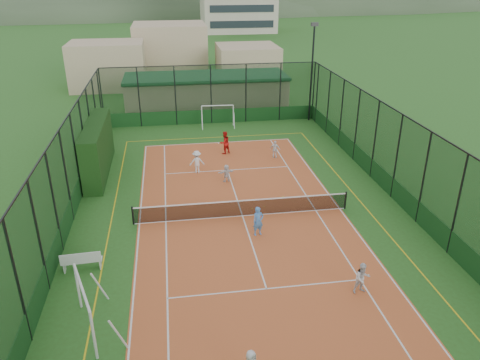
# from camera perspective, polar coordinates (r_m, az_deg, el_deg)

# --- Properties ---
(ground) EXTENTS (300.00, 300.00, 0.00)m
(ground) POSITION_cam_1_polar(r_m,az_deg,el_deg) (25.39, 0.31, -4.43)
(ground) COLOR #2D5A1F
(ground) RESTS_ON ground
(court_slab) EXTENTS (11.17, 23.97, 0.01)m
(court_slab) POSITION_cam_1_polar(r_m,az_deg,el_deg) (25.39, 0.31, -4.42)
(court_slab) COLOR #CB602D
(court_slab) RESTS_ON ground
(tennis_net) EXTENTS (11.67, 0.12, 1.06)m
(tennis_net) POSITION_cam_1_polar(r_m,az_deg,el_deg) (25.14, 0.31, -3.37)
(tennis_net) COLOR black
(tennis_net) RESTS_ON ground
(perimeter_fence) EXTENTS (18.12, 34.12, 5.00)m
(perimeter_fence) POSITION_cam_1_polar(r_m,az_deg,el_deg) (24.29, 0.32, 0.75)
(perimeter_fence) COLOR black
(perimeter_fence) RESTS_ON ground
(floodlight_ne) EXTENTS (0.60, 0.26, 8.25)m
(floodlight_ne) POSITION_cam_1_polar(r_m,az_deg,el_deg) (41.24, 8.73, 12.74)
(floodlight_ne) COLOR black
(floodlight_ne) RESTS_ON ground
(clubhouse) EXTENTS (15.20, 7.20, 3.15)m
(clubhouse) POSITION_cam_1_polar(r_m,az_deg,el_deg) (45.39, -4.14, 10.71)
(clubhouse) COLOR tan
(clubhouse) RESTS_ON ground
(distant_hills) EXTENTS (200.00, 60.00, 24.00)m
(distant_hills) POSITION_cam_1_polar(r_m,az_deg,el_deg) (172.45, -8.07, 20.04)
(distant_hills) COLOR #384C33
(distant_hills) RESTS_ON ground
(hedge_left) EXTENTS (1.13, 7.55, 3.31)m
(hedge_left) POSITION_cam_1_polar(r_m,az_deg,el_deg) (31.60, -16.96, 3.71)
(hedge_left) COLOR black
(hedge_left) RESTS_ON ground
(white_bench) EXTENTS (1.76, 0.56, 0.98)m
(white_bench) POSITION_cam_1_polar(r_m,az_deg,el_deg) (22.07, -18.73, -9.23)
(white_bench) COLOR white
(white_bench) RESTS_ON ground
(futsal_goal_near) EXTENTS (3.24, 1.85, 2.01)m
(futsal_goal_near) POSITION_cam_1_polar(r_m,az_deg,el_deg) (18.39, -18.36, -14.70)
(futsal_goal_near) COLOR white
(futsal_goal_near) RESTS_ON ground
(futsal_goal_far) EXTENTS (2.79, 0.93, 1.78)m
(futsal_goal_far) POSITION_cam_1_polar(r_m,az_deg,el_deg) (39.93, -2.74, 7.82)
(futsal_goal_far) COLOR white
(futsal_goal_far) RESTS_ON ground
(child_near_mid) EXTENTS (0.63, 0.50, 1.53)m
(child_near_mid) POSITION_cam_1_polar(r_m,az_deg,el_deg) (23.35, 2.23, -5.03)
(child_near_mid) COLOR #4A88D3
(child_near_mid) RESTS_ON court_slab
(child_near_right) EXTENTS (0.73, 0.61, 1.38)m
(child_near_right) POSITION_cam_1_polar(r_m,az_deg,el_deg) (20.12, 14.70, -11.51)
(child_near_right) COLOR silver
(child_near_right) RESTS_ON court_slab
(child_far_left) EXTENTS (0.99, 0.58, 1.52)m
(child_far_left) POSITION_cam_1_polar(r_m,az_deg,el_deg) (30.56, -5.27, 2.22)
(child_far_left) COLOR silver
(child_far_left) RESTS_ON court_slab
(child_far_right) EXTENTS (0.79, 0.55, 1.25)m
(child_far_right) POSITION_cam_1_polar(r_m,az_deg,el_deg) (33.07, 4.30, 3.75)
(child_far_right) COLOR white
(child_far_right) RESTS_ON court_slab
(child_far_back) EXTENTS (1.09, 0.54, 1.13)m
(child_far_back) POSITION_cam_1_polar(r_m,az_deg,el_deg) (29.22, -1.66, 0.84)
(child_far_back) COLOR silver
(child_far_back) RESTS_ON court_slab
(coach) EXTENTS (1.01, 0.94, 1.65)m
(coach) POSITION_cam_1_polar(r_m,az_deg,el_deg) (33.71, -1.89, 4.59)
(coach) COLOR red
(coach) RESTS_ON court_slab
(tennis_balls) EXTENTS (2.13, 1.27, 0.07)m
(tennis_balls) POSITION_cam_1_polar(r_m,az_deg,el_deg) (26.62, 3.28, -2.93)
(tennis_balls) COLOR #CCE033
(tennis_balls) RESTS_ON court_slab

